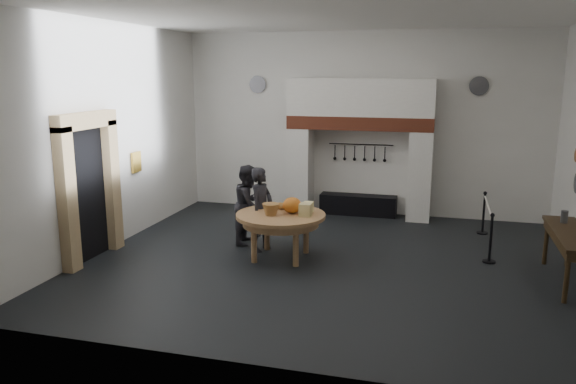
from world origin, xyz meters
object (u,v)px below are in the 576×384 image
(barrier_post_far, at_px, (484,214))
(work_table, at_px, (281,215))
(visitor_near, at_px, (261,209))
(visitor_far, at_px, (249,204))
(side_table, at_px, (571,234))
(iron_range, at_px, (358,205))
(barrier_post_near, at_px, (491,239))

(barrier_post_far, bearing_deg, work_table, -144.51)
(work_table, height_order, visitor_near, visitor_near)
(visitor_far, height_order, side_table, visitor_far)
(work_table, bearing_deg, barrier_post_far, 35.49)
(visitor_near, xyz_separation_m, barrier_post_far, (4.38, 2.40, -0.39))
(work_table, bearing_deg, iron_range, 75.63)
(visitor_near, bearing_deg, barrier_post_near, -70.72)
(work_table, height_order, barrier_post_far, barrier_post_far)
(barrier_post_near, bearing_deg, visitor_far, 179.97)
(iron_range, xyz_separation_m, side_table, (4.10, -3.72, 0.62))
(side_table, bearing_deg, work_table, -179.97)
(visitor_near, bearing_deg, barrier_post_far, -47.19)
(visitor_near, relative_size, barrier_post_far, 1.87)
(side_table, bearing_deg, iron_range, 137.80)
(side_table, relative_size, barrier_post_far, 2.44)
(visitor_far, xyz_separation_m, barrier_post_far, (4.78, 2.00, -0.38))
(visitor_near, relative_size, barrier_post_near, 1.87)
(visitor_near, height_order, visitor_far, visitor_near)
(work_table, xyz_separation_m, barrier_post_near, (3.87, 0.76, -0.39))
(barrier_post_near, bearing_deg, visitor_near, -174.81)
(work_table, distance_m, visitor_near, 0.62)
(visitor_far, height_order, barrier_post_far, visitor_far)
(iron_range, relative_size, work_table, 1.11)
(visitor_near, bearing_deg, work_table, -111.73)
(visitor_near, distance_m, visitor_far, 0.57)
(side_table, bearing_deg, barrier_post_far, 113.19)
(work_table, xyz_separation_m, barrier_post_far, (3.87, 2.76, -0.39))
(visitor_far, height_order, barrier_post_near, visitor_far)
(visitor_far, distance_m, side_table, 6.01)
(work_table, xyz_separation_m, visitor_far, (-0.90, 0.76, -0.01))
(visitor_far, bearing_deg, work_table, -130.43)
(visitor_near, xyz_separation_m, visitor_far, (-0.40, 0.40, -0.02))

